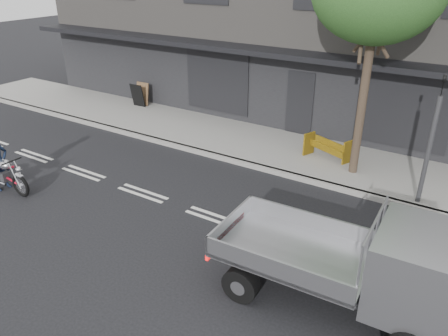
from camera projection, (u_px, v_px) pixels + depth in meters
ground at (215, 218)px, 11.02m from camera, size 80.00×80.00×0.00m
sidewalk at (292, 152)px, 14.57m from camera, size 32.00×3.20×0.15m
kerb at (270, 170)px, 13.35m from camera, size 32.00×0.20×0.15m
building_main at (365, 10)px, 17.90m from camera, size 26.00×10.00×8.00m
traffic_light_pole at (429, 149)px, 10.83m from camera, size 0.12×0.12×3.50m
motorcycle at (4, 173)px, 12.14m from camera, size 2.03×0.59×1.04m
flatbed_ute at (396, 270)px, 7.35m from camera, size 4.51×1.99×2.06m
construction_barrier at (326, 149)px, 13.62m from camera, size 1.50×1.06×0.78m
sandwich_board at (137, 95)px, 18.65m from camera, size 0.63×0.44×0.98m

